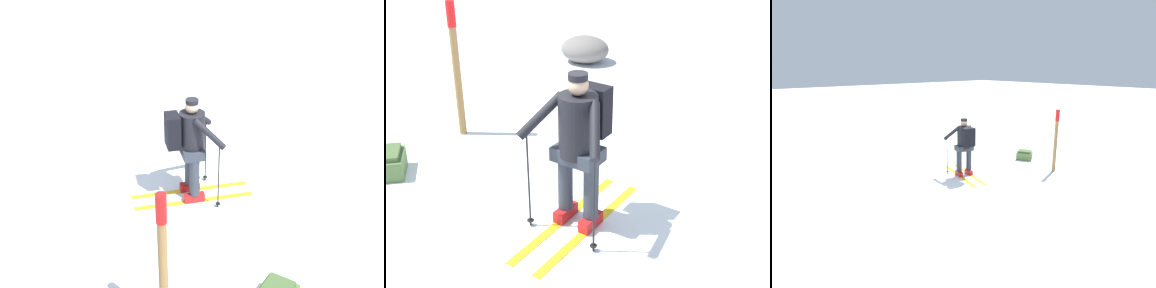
{
  "view_description": "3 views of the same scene",
  "coord_description": "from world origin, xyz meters",
  "views": [
    {
      "loc": [
        -5.72,
        2.79,
        4.57
      ],
      "look_at": [
        0.19,
        -0.33,
        0.89
      ],
      "focal_mm": 50.0,
      "sensor_mm": 36.0,
      "label": 1
    },
    {
      "loc": [
        1.65,
        -4.55,
        3.15
      ],
      "look_at": [
        0.19,
        -0.33,
        0.89
      ],
      "focal_mm": 50.0,
      "sensor_mm": 36.0,
      "label": 2
    },
    {
      "loc": [
        5.37,
        5.57,
        2.95
      ],
      "look_at": [
        0.19,
        -0.33,
        0.89
      ],
      "focal_mm": 28.0,
      "sensor_mm": 36.0,
      "label": 3
    }
  ],
  "objects": [
    {
      "name": "skier",
      "position": [
        0.2,
        -0.3,
        0.92
      ],
      "size": [
        0.95,
        1.84,
        1.59
      ],
      "color": "gold",
      "rests_on": "ground_plane"
    },
    {
      "name": "ground_plane",
      "position": [
        0.0,
        0.0,
        0.0
      ],
      "size": [
        80.0,
        80.0,
        0.0
      ],
      "primitive_type": "plane",
      "color": "white"
    },
    {
      "name": "trail_marker",
      "position": [
        -1.96,
        1.13,
        1.03
      ],
      "size": [
        0.11,
        0.11,
        1.78
      ],
      "color": "olive",
      "rests_on": "ground_plane"
    }
  ]
}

